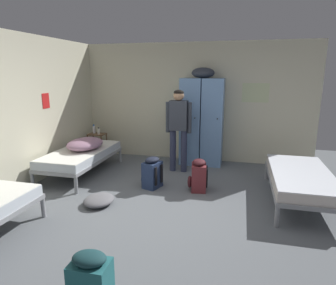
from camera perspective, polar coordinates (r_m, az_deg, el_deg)
The scene contains 14 objects.
ground_plane at distance 4.45m, azimuth -0.86°, elevation -12.79°, with size 8.59×8.59×0.00m, color slate.
room_backdrop at distance 5.73m, azimuth -10.14°, elevation 6.60°, with size 5.17×5.43×2.61m.
locker_bank at distance 6.39m, azimuth 6.57°, elevation 4.35°, with size 0.90×0.55×2.07m.
shelf_unit at distance 7.14m, azimuth -13.52°, elevation -0.09°, with size 0.38×0.30×0.57m.
bed_left_rear at distance 6.03m, azimuth -16.46°, elevation -2.38°, with size 0.90×1.90×0.49m.
bed_right at distance 4.99m, azimuth 24.32°, elevation -6.32°, with size 0.90×1.90×0.49m.
bedding_heap at distance 6.03m, azimuth -15.77°, elevation -0.23°, with size 0.64×0.86×0.21m.
person_traveler at distance 5.82m, azimuth 2.05°, elevation 3.77°, with size 0.52×0.21×1.64m.
water_bottle at distance 7.13m, azimuth -14.15°, elevation 2.48°, with size 0.06×0.06×0.21m.
lotion_bottle at distance 7.01m, azimuth -13.29°, elevation 2.16°, with size 0.05×0.05×0.16m.
backpack_teal at distance 2.76m, azimuth -14.80°, elevation -25.13°, with size 0.33×0.34×0.55m.
backpack_maroon at distance 5.04m, azimuth 5.86°, elevation -6.42°, with size 0.37×0.35×0.55m.
backpack_navy at distance 5.15m, azimuth -3.15°, elevation -5.93°, with size 0.39×0.38×0.55m.
clothes_pile_grey at distance 4.69m, azimuth -13.25°, elevation -10.79°, with size 0.44×0.51×0.14m.
Camera 1 is at (1.03, -3.86, 1.96)m, focal length 31.46 mm.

